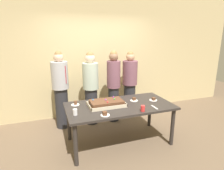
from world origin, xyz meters
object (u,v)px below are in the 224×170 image
party_table (120,109)px  sheet_cake (107,103)px  plated_slice_near_right (105,114)px  plated_slice_far_left (153,100)px  person_far_right_suit (114,85)px  person_green_shirt_behind (130,84)px  drink_cup_middle (75,112)px  drink_cup_nearest (143,108)px  person_serving_front (91,87)px  plated_slice_far_right (75,104)px  plated_slice_near_left (134,100)px  person_striped_tie_right (61,89)px  cake_server_utensil (154,107)px

party_table → sheet_cake: bearing=170.1°
plated_slice_near_right → plated_slice_far_left: (1.11, 0.37, -0.01)m
plated_slice_far_left → person_far_right_suit: bearing=117.3°
person_green_shirt_behind → plated_slice_near_right: bearing=4.9°
party_table → drink_cup_middle: (-0.84, -0.18, 0.13)m
drink_cup_nearest → person_serving_front: bearing=111.9°
plated_slice_far_right → plated_slice_near_left: bearing=-7.5°
drink_cup_middle → person_far_right_suit: 1.55m
plated_slice_near_left → plated_slice_far_right: size_ratio=1.00×
person_serving_front → person_striped_tie_right: person_striped_tie_right is taller
plated_slice_near_left → person_striped_tie_right: (-1.31, 0.89, 0.09)m
plated_slice_far_left → person_serving_front: person_serving_front is taller
cake_server_utensil → person_striped_tie_right: person_striped_tie_right is taller
sheet_cake → person_green_shirt_behind: 1.40m
person_serving_front → person_striped_tie_right: (-0.66, 0.01, 0.01)m
sheet_cake → drink_cup_middle: 0.64m
plated_slice_near_left → person_serving_front: bearing=126.7°
person_serving_front → plated_slice_far_right: bearing=-36.3°
person_green_shirt_behind → drink_cup_nearest: bearing=25.5°
plated_slice_near_right → drink_cup_middle: bearing=157.5°
plated_slice_near_left → drink_cup_nearest: size_ratio=1.50×
sheet_cake → drink_cup_middle: bearing=-159.7°
sheet_cake → person_green_shirt_behind: person_green_shirt_behind is taller
party_table → plated_slice_far_left: size_ratio=12.93×
drink_cup_nearest → person_green_shirt_behind: 1.55m
drink_cup_nearest → plated_slice_far_right: bearing=146.9°
person_serving_front → party_table: bearing=13.1°
plated_slice_far_left → plated_slice_far_right: size_ratio=1.00×
plated_slice_near_left → person_far_right_suit: bearing=98.5°
drink_cup_nearest → person_serving_front: (-0.56, 1.40, 0.05)m
plated_slice_far_right → drink_cup_middle: (-0.07, -0.45, 0.03)m
plated_slice_near_right → drink_cup_middle: 0.48m
drink_cup_nearest → drink_cup_middle: (-1.10, 0.22, 0.00)m
party_table → drink_cup_middle: 0.87m
sheet_cake → plated_slice_near_right: (-0.16, -0.40, -0.02)m
plated_slice_near_right → drink_cup_middle: (-0.44, 0.18, 0.03)m
cake_server_utensil → person_green_shirt_behind: (0.16, 1.40, 0.07)m
plated_slice_far_left → drink_cup_nearest: bearing=-138.0°
plated_slice_near_right → cake_server_utensil: plated_slice_near_right is taller
party_table → person_serving_front: size_ratio=1.17×
sheet_cake → plated_slice_near_left: (0.59, 0.08, -0.03)m
party_table → plated_slice_near_left: plated_slice_near_left is taller
drink_cup_middle → person_far_right_suit: bearing=46.8°
person_striped_tie_right → person_serving_front: bearing=52.4°
plated_slice_far_left → drink_cup_middle: (-1.55, -0.19, 0.03)m
plated_slice_far_left → drink_cup_middle: 1.56m
person_serving_front → plated_slice_far_left: bearing=42.0°
plated_slice_near_right → person_serving_front: 1.36m
plated_slice_far_right → drink_cup_middle: size_ratio=1.50×
plated_slice_far_left → person_serving_front: size_ratio=0.09×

